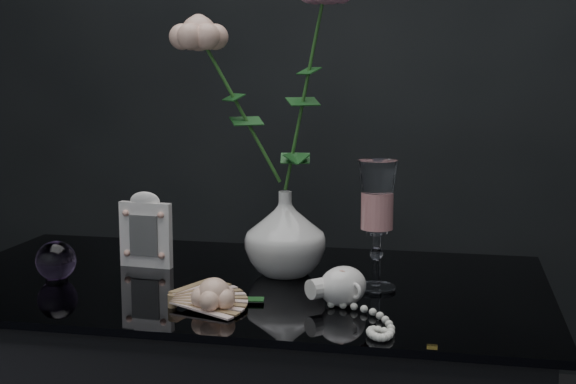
% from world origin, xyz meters
% --- Properties ---
extents(vase, '(0.15, 0.15, 0.15)m').
position_xyz_m(vase, '(0.07, 0.10, 0.84)').
color(vase, white).
rests_on(vase, table).
extents(wine_glass, '(0.07, 0.07, 0.22)m').
position_xyz_m(wine_glass, '(0.24, 0.04, 0.87)').
color(wine_glass, white).
rests_on(wine_glass, table).
extents(picture_frame, '(0.11, 0.09, 0.14)m').
position_xyz_m(picture_frame, '(-0.19, 0.11, 0.83)').
color(picture_frame, white).
rests_on(picture_frame, table).
extents(paperweight, '(0.09, 0.09, 0.07)m').
position_xyz_m(paperweight, '(-0.31, -0.01, 0.80)').
color(paperweight, '#9B6EB3').
rests_on(paperweight, table).
extents(paper_fan, '(0.24, 0.19, 0.02)m').
position_xyz_m(paper_fan, '(-0.06, -0.12, 0.77)').
color(paper_fan, beige).
rests_on(paper_fan, table).
extents(loose_rose, '(0.16, 0.18, 0.05)m').
position_xyz_m(loose_rose, '(0.01, -0.13, 0.79)').
color(loose_rose, beige).
rests_on(loose_rose, table).
extents(pearl_jar, '(0.31, 0.31, 0.06)m').
position_xyz_m(pearl_jar, '(0.20, -0.06, 0.79)').
color(pearl_jar, white).
rests_on(pearl_jar, table).
extents(roses, '(0.29, 0.12, 0.42)m').
position_xyz_m(roses, '(0.04, 0.10, 1.10)').
color(roses, '#FFBCA4').
rests_on(roses, vase).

